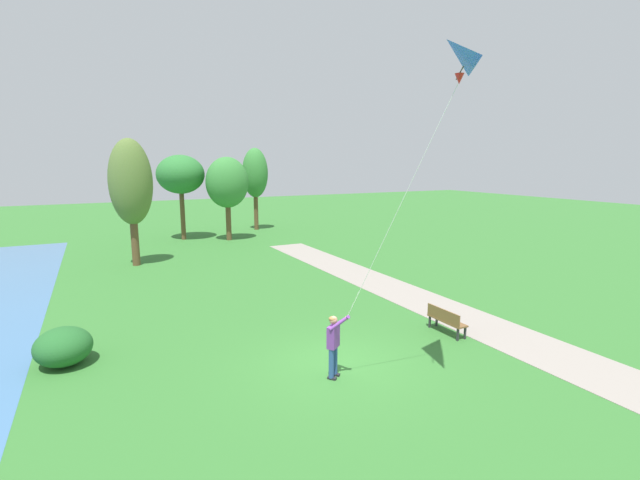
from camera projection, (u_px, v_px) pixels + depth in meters
The scene contains 10 objects.
ground_plane at pixel (339, 365), 12.71m from camera, with size 120.00×120.00×0.00m, color #33702D.
walkway_path at pixel (450, 312), 17.15m from camera, with size 2.40×32.00×0.02m, color gray.
person_kite_flyer at pixel (334, 341), 11.82m from camera, with size 0.57×0.61×1.83m.
flying_kite at pixel (447, 64), 9.51m from camera, with size 2.06×2.61×6.47m.
park_bench_near_walkway at pixel (446, 319), 14.99m from camera, with size 0.46×1.51×0.88m.
tree_horizon_far at pixel (131, 183), 24.24m from camera, with size 2.29×1.99×7.02m.
tree_lakeside_far at pixel (227, 183), 32.38m from camera, with size 3.11×2.61×6.11m.
tree_treeline_center at pixel (181, 175), 32.54m from camera, with size 3.44×3.58×6.26m.
tree_treeline_left at pixel (255, 174), 37.41m from camera, with size 2.15×2.11×6.90m.
lakeside_shrub at pixel (63, 347), 12.67m from camera, with size 1.55×1.57×1.09m, color #236028.
Camera 1 is at (-5.86, -10.37, 5.75)m, focal length 24.93 mm.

